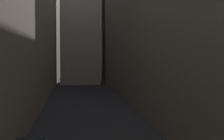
% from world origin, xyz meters
% --- Properties ---
extents(ground_plane, '(264.00, 264.00, 0.00)m').
position_xyz_m(ground_plane, '(0.00, 48.00, 0.00)').
color(ground_plane, '#232326').
extents(building_block_left, '(12.16, 108.00, 25.81)m').
position_xyz_m(building_block_left, '(-11.58, 50.00, 12.90)').
color(building_block_left, gray).
rests_on(building_block_left, ground).
extents(building_block_right, '(11.79, 108.00, 23.89)m').
position_xyz_m(building_block_right, '(11.40, 50.00, 11.94)').
color(building_block_right, '#60594F').
rests_on(building_block_right, ground).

